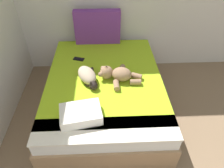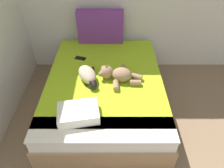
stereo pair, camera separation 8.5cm
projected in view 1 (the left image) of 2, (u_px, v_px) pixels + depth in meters
name	position (u px, v px, depth m)	size (l,w,h in m)	color
ground_plane	(188.00, 165.00, 2.25)	(10.68, 10.68, 0.00)	#7A6047
bed	(105.00, 93.00, 2.74)	(1.47, 1.91, 0.54)	#9E7A56
patterned_cushion	(97.00, 27.00, 3.05)	(0.68, 0.13, 0.50)	#72338C
cat	(88.00, 76.00, 2.46)	(0.32, 0.44, 0.15)	tan
teddy_bear	(117.00, 74.00, 2.48)	(0.54, 0.46, 0.17)	#937051
cell_phone	(79.00, 59.00, 2.85)	(0.16, 0.11, 0.01)	black
throw_pillow	(81.00, 114.00, 2.03)	(0.40, 0.28, 0.11)	white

